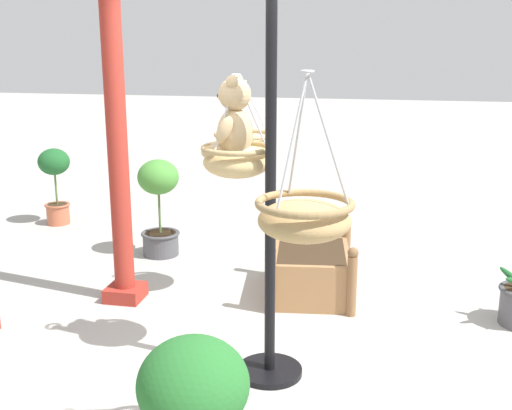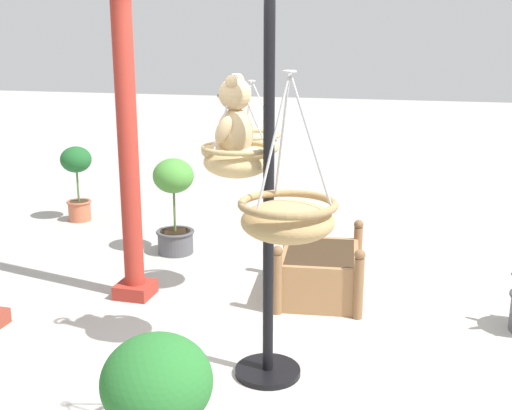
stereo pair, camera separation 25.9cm
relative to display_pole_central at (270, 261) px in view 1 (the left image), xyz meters
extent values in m
plane|color=#ADAAA3|center=(0.17, 0.04, -0.80)|extent=(40.00, 40.00, 0.00)
cylinder|color=black|center=(0.00, 0.00, 0.44)|extent=(0.07, 0.07, 2.49)
cylinder|color=black|center=(0.00, 0.00, -0.78)|extent=(0.44, 0.44, 0.04)
ellipsoid|color=tan|center=(0.15, 0.25, 0.61)|extent=(0.44, 0.44, 0.20)
torus|color=tan|center=(0.15, 0.25, 0.70)|extent=(0.46, 0.46, 0.04)
ellipsoid|color=silver|center=(0.15, 0.25, 0.63)|extent=(0.39, 0.39, 0.16)
cylinder|color=#B7B7BC|center=(0.24, 0.30, 0.93)|extent=(0.19, 0.12, 0.47)
cylinder|color=#B7B7BC|center=(0.06, 0.30, 0.93)|extent=(0.19, 0.12, 0.47)
cylinder|color=#B7B7BC|center=(0.15, 0.15, 0.93)|extent=(0.01, 0.21, 0.47)
torus|color=#B7B7BC|center=(0.15, 0.25, 1.17)|extent=(0.06, 0.06, 0.01)
ellipsoid|color=tan|center=(0.15, 0.26, 0.80)|extent=(0.27, 0.23, 0.32)
sphere|color=tan|center=(0.15, 0.26, 1.05)|extent=(0.27, 0.27, 0.21)
ellipsoid|color=#D9B683|center=(0.15, 0.33, 1.03)|extent=(0.11, 0.10, 0.07)
sphere|color=black|center=(0.15, 0.36, 1.03)|extent=(0.03, 0.03, 0.03)
sphere|color=tan|center=(0.08, 0.26, 1.13)|extent=(0.08, 0.08, 0.08)
sphere|color=tan|center=(0.22, 0.26, 1.13)|extent=(0.08, 0.08, 0.08)
ellipsoid|color=tan|center=(0.01, 0.29, 0.84)|extent=(0.09, 0.16, 0.20)
ellipsoid|color=tan|center=(0.29, 0.29, 0.84)|extent=(0.09, 0.16, 0.20)
ellipsoid|color=tan|center=(0.08, 0.37, 0.68)|extent=(0.10, 0.18, 0.10)
ellipsoid|color=tan|center=(0.22, 0.37, 0.68)|extent=(0.10, 0.18, 0.10)
ellipsoid|color=tan|center=(-0.99, -0.34, 0.57)|extent=(0.44, 0.44, 0.18)
torus|color=#97794E|center=(-0.99, -0.34, 0.65)|extent=(0.46, 0.46, 0.04)
cylinder|color=#B7B7BC|center=(-0.90, -0.29, 0.95)|extent=(0.19, 0.12, 0.60)
cylinder|color=#B7B7BC|center=(-1.07, -0.29, 0.95)|extent=(0.19, 0.12, 0.60)
cylinder|color=#B7B7BC|center=(-0.99, -0.44, 0.95)|extent=(0.01, 0.21, 0.60)
torus|color=#B7B7BC|center=(-0.99, -0.34, 1.25)|extent=(0.06, 0.06, 0.01)
ellipsoid|color=tan|center=(1.22, 0.45, 0.54)|extent=(0.45, 0.45, 0.20)
torus|color=tan|center=(1.22, 0.45, 0.63)|extent=(0.48, 0.48, 0.04)
cylinder|color=#B7B7BC|center=(1.31, 0.50, 0.84)|extent=(0.20, 0.12, 0.43)
cylinder|color=#B7B7BC|center=(1.13, 0.50, 0.84)|extent=(0.20, 0.12, 0.43)
cylinder|color=#B7B7BC|center=(1.22, 0.34, 0.84)|extent=(0.01, 0.22, 0.43)
torus|color=#B7B7BC|center=(1.22, 0.45, 1.06)|extent=(0.06, 0.06, 0.01)
cylinder|color=#9E2D23|center=(1.00, 1.45, 0.57)|extent=(0.17, 0.17, 2.74)
cube|color=#9E2D23|center=(1.00, 1.45, -0.74)|extent=(0.30, 0.30, 0.12)
cube|color=#9E7047|center=(1.43, -0.11, -0.60)|extent=(0.92, 0.75, 0.41)
cube|color=#382819|center=(1.43, -0.11, -0.42)|extent=(0.81, 0.66, 0.06)
cylinder|color=brown|center=(0.97, 0.16, -0.55)|extent=(0.08, 0.08, 0.51)
cylinder|color=brown|center=(1.81, 0.27, -0.55)|extent=(0.08, 0.08, 0.51)
cylinder|color=brown|center=(1.05, -0.48, -0.55)|extent=(0.08, 0.08, 0.51)
cylinder|color=brown|center=(1.89, -0.38, -0.55)|extent=(0.08, 0.08, 0.51)
sphere|color=brown|center=(0.97, 0.16, -0.26)|extent=(0.09, 0.09, 0.09)
sphere|color=brown|center=(1.81, 0.27, -0.26)|extent=(0.09, 0.09, 0.09)
sphere|color=brown|center=(1.05, -0.48, -0.26)|extent=(0.09, 0.09, 0.09)
sphere|color=brown|center=(1.89, -0.38, -0.26)|extent=(0.09, 0.09, 0.09)
cylinder|color=#BC6042|center=(3.01, 3.15, -0.68)|extent=(0.27, 0.27, 0.25)
torus|color=#A9573B|center=(3.01, 3.15, -0.56)|extent=(0.30, 0.30, 0.03)
cylinder|color=#382819|center=(3.01, 3.15, -0.57)|extent=(0.24, 0.24, 0.03)
cylinder|color=#4C6B38|center=(3.01, 3.15, -0.37)|extent=(0.02, 0.02, 0.37)
ellipsoid|color=#1E5B28|center=(3.01, 3.15, -0.03)|extent=(0.37, 0.37, 0.32)
ellipsoid|color=#28702D|center=(-1.89, -0.06, 0.21)|extent=(0.40, 0.40, 0.34)
cylinder|color=#4C4C51|center=(2.18, 1.54, -0.68)|extent=(0.37, 0.37, 0.24)
torus|color=#444449|center=(2.18, 1.54, -0.57)|extent=(0.40, 0.40, 0.03)
cylinder|color=#382819|center=(2.18, 1.54, -0.58)|extent=(0.32, 0.32, 0.03)
cylinder|color=#4C6B38|center=(2.18, 1.54, -0.35)|extent=(0.02, 0.02, 0.42)
ellipsoid|color=#478E38|center=(2.18, 1.54, 0.03)|extent=(0.42, 0.42, 0.36)
camera|label=1|loc=(-3.81, -0.68, 1.39)|focal=44.75mm
camera|label=2|loc=(-3.75, -0.93, 1.39)|focal=44.75mm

